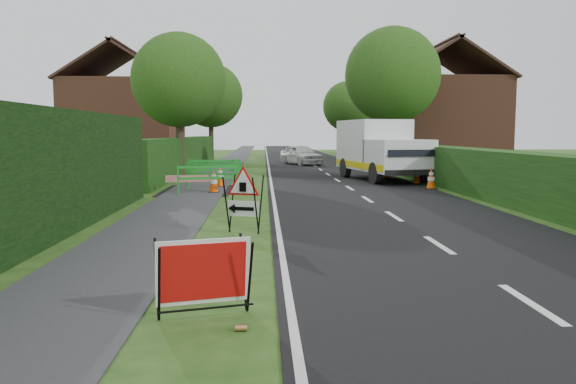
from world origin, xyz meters
name	(u,v)px	position (x,y,z in m)	size (l,w,h in m)	color
ground	(305,260)	(0.00, 0.00, 0.00)	(120.00, 120.00, 0.00)	#224714
road_surface	(304,159)	(2.50, 35.00, 0.00)	(6.00, 90.00, 0.02)	black
footpath	(233,159)	(-3.00, 35.00, 0.01)	(2.00, 90.00, 0.02)	#2D2D30
hedge_west_far	(184,170)	(-5.00, 22.00, 0.00)	(1.00, 24.00, 1.80)	#14380F
hedge_east	(423,178)	(6.50, 16.00, 0.00)	(1.20, 50.00, 1.50)	#14380F
house_west	(126,120)	(-10.00, 30.00, 2.90)	(7.50, 7.40, 7.88)	brown
house_east_a	(440,120)	(11.00, 28.00, 2.90)	(7.50, 7.40, 7.88)	brown
house_east_b	(403,123)	(12.00, 42.00, 2.90)	(7.50, 7.40, 7.88)	brown
tree_nw	(179,80)	(-4.60, 18.00, 4.48)	(4.40, 4.40, 6.70)	#2D2116
tree_ne	(392,75)	(6.40, 22.00, 5.17)	(5.20, 5.20, 7.79)	#2D2116
tree_fw	(211,96)	(-4.60, 34.00, 4.83)	(4.80, 4.80, 7.24)	#2D2116
tree_fe	(348,107)	(6.40, 38.00, 4.22)	(4.20, 4.20, 6.33)	#2D2116
red_rect_sign	(204,273)	(-1.31, -2.77, 0.50)	(1.13, 0.86, 0.87)	black
triangle_sign	(241,194)	(-1.10, 2.35, 0.80)	(1.01, 1.01, 1.16)	black
works_van	(380,148)	(4.37, 15.23, 1.38)	(3.26, 6.01, 2.60)	silver
traffic_cone_0	(431,178)	(5.42, 11.20, 0.39)	(0.38, 0.38, 0.79)	black
traffic_cone_1	(417,174)	(5.50, 13.35, 0.39)	(0.38, 0.38, 0.79)	black
traffic_cone_2	(386,170)	(4.84, 16.04, 0.39)	(0.38, 0.38, 0.79)	black
traffic_cone_3	(214,181)	(-2.35, 10.31, 0.39)	(0.38, 0.38, 0.79)	black
traffic_cone_4	(220,177)	(-2.29, 12.37, 0.39)	(0.38, 0.38, 0.79)	black
ped_barrier_0	(209,176)	(-2.46, 9.69, 0.63)	(2.08, 0.82, 1.00)	#1A9124
ped_barrier_1	(214,172)	(-2.45, 11.52, 0.63)	(2.09, 0.71, 1.00)	#1A9124
ped_barrier_2	(215,168)	(-2.61, 13.72, 0.63)	(2.08, 0.51, 1.00)	#1A9124
ped_barrier_3	(235,167)	(-1.84, 14.68, 0.63)	(0.39, 2.07, 1.00)	#1A9124
redwhite_plank	(188,192)	(-3.30, 10.73, 0.00)	(1.50, 0.04, 0.25)	red
litter_can	(241,331)	(-0.89, -3.24, 0.00)	(0.07, 0.07, 0.12)	#BF7F4C
hatchback_car	(301,155)	(1.76, 27.08, 0.65)	(1.53, 3.80, 1.29)	white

